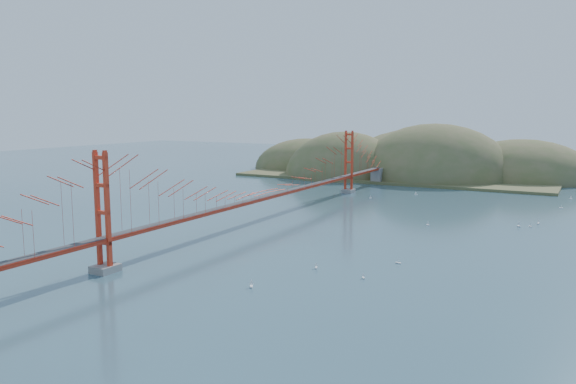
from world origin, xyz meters
The scene contains 15 objects.
ground centered at (0.00, 0.00, 0.00)m, with size 320.00×320.00×0.00m, color #325565.
bridge centered at (0.00, 0.18, 7.01)m, with size 2.20×94.40×12.00m.
far_headlands centered at (2.21, 68.52, 0.00)m, with size 84.00×58.00×25.00m.
sailboat_0 centered at (17.14, -19.11, 0.15)m, with size 0.60×0.61×0.68m.
sailboat_3 centered at (6.00, 25.73, 0.13)m, with size 0.53×0.53×0.56m.
sailboat_2 centered at (23.67, -13.52, 0.15)m, with size 0.58×0.48×0.68m.
sailboat_4 centered at (34.20, 15.27, 0.16)m, with size 0.56×0.63×0.72m.
sailboat_15 centered at (37.16, 42.00, 0.14)m, with size 0.58×0.58×0.62m.
sailboat_12 centered at (11.82, 33.94, 0.15)m, with size 0.63×0.59×0.71m.
sailboat_7 centered at (33.47, 12.62, 0.13)m, with size 0.52×0.52×0.56m.
sailboat_1 centered at (32.08, 11.94, 0.16)m, with size 0.69×0.69×0.74m.
sailboat_6 centered at (22.42, -20.02, 0.14)m, with size 0.56×0.56×0.59m.
sailboat_8 centered at (36.20, 30.66, 0.14)m, with size 0.55×0.54×0.62m.
sailboat_10 centered at (14.77, -27.22, 0.16)m, with size 0.68×0.68×0.75m.
sailboat_16 centered at (21.24, 6.90, 0.15)m, with size 0.63×0.63×0.66m.
Camera 1 is at (40.41, -67.20, 15.29)m, focal length 35.00 mm.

